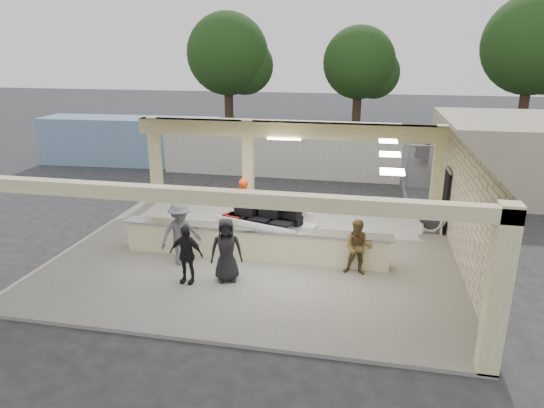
% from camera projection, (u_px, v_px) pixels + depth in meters
% --- Properties ---
extents(ground, '(120.00, 120.00, 0.00)m').
position_uv_depth(ground, '(258.00, 254.00, 15.26)').
color(ground, '#242426').
rests_on(ground, ground).
extents(pavilion, '(12.01, 10.00, 3.55)m').
position_uv_depth(pavilion, '(269.00, 208.00, 15.43)').
color(pavilion, slate).
rests_on(pavilion, ground).
extents(baggage_counter, '(8.20, 0.58, 0.98)m').
position_uv_depth(baggage_counter, '(254.00, 243.00, 14.62)').
color(baggage_counter, beige).
rests_on(baggage_counter, pavilion).
extents(luggage_cart, '(3.18, 2.50, 1.63)m').
position_uv_depth(luggage_cart, '(266.00, 220.00, 15.42)').
color(luggage_cart, silver).
rests_on(luggage_cart, pavilion).
extents(drum_fan, '(0.92, 0.82, 1.03)m').
position_uv_depth(drum_fan, '(432.00, 217.00, 16.64)').
color(drum_fan, silver).
rests_on(drum_fan, pavilion).
extents(baggage_handler, '(0.64, 0.79, 1.90)m').
position_uv_depth(baggage_handler, '(243.00, 205.00, 16.64)').
color(baggage_handler, '#FF3F0D').
rests_on(baggage_handler, pavilion).
extents(passenger_a, '(0.80, 0.40, 1.61)m').
position_uv_depth(passenger_a, '(358.00, 248.00, 13.46)').
color(passenger_a, brown).
rests_on(passenger_a, pavilion).
extents(passenger_b, '(0.98, 0.41, 1.63)m').
position_uv_depth(passenger_b, '(186.00, 254.00, 12.98)').
color(passenger_b, black).
rests_on(passenger_b, pavilion).
extents(passenger_c, '(1.17, 1.18, 1.90)m').
position_uv_depth(passenger_c, '(180.00, 233.00, 14.08)').
color(passenger_c, '#4C4D51').
rests_on(passenger_c, pavilion).
extents(passenger_d, '(0.94, 0.59, 1.78)m').
position_uv_depth(passenger_d, '(226.00, 250.00, 13.08)').
color(passenger_d, black).
rests_on(passenger_d, pavilion).
extents(car_white_a, '(5.48, 3.48, 1.45)m').
position_uv_depth(car_white_a, '(500.00, 162.00, 24.48)').
color(car_white_a, silver).
rests_on(car_white_a, ground).
extents(car_dark, '(3.90, 3.40, 1.29)m').
position_uv_depth(car_dark, '(452.00, 154.00, 26.69)').
color(car_dark, black).
rests_on(car_dark, ground).
extents(container_white, '(12.01, 2.51, 2.60)m').
position_uv_depth(container_white, '(282.00, 148.00, 25.06)').
color(container_white, silver).
rests_on(container_white, ground).
extents(container_blue, '(10.00, 2.93, 2.57)m').
position_uv_depth(container_blue, '(131.00, 141.00, 27.12)').
color(container_blue, '#739CB9').
rests_on(container_blue, ground).
extents(tree_left, '(6.60, 6.30, 9.00)m').
position_uv_depth(tree_left, '(232.00, 57.00, 37.58)').
color(tree_left, '#382619').
rests_on(tree_left, ground).
extents(tree_mid, '(6.00, 5.60, 8.00)m').
position_uv_depth(tree_mid, '(363.00, 66.00, 37.71)').
color(tree_mid, '#382619').
rests_on(tree_mid, ground).
extents(tree_right, '(7.20, 7.00, 10.00)m').
position_uv_depth(tree_right, '(537.00, 49.00, 34.09)').
color(tree_right, '#382619').
rests_on(tree_right, ground).
extents(adjacent_building, '(6.00, 8.00, 3.20)m').
position_uv_depth(adjacent_building, '(508.00, 153.00, 22.28)').
color(adjacent_building, '#B9AC93').
rests_on(adjacent_building, ground).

